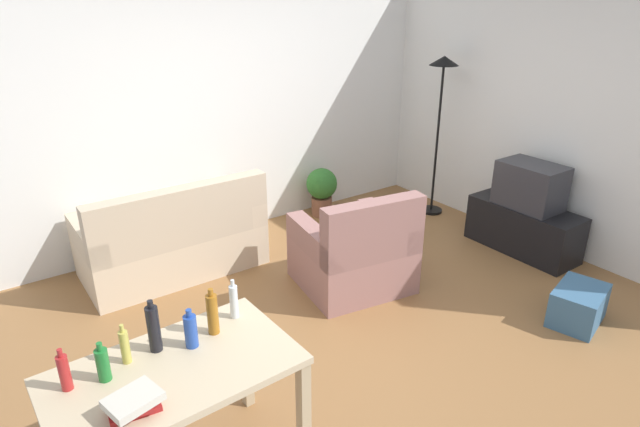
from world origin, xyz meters
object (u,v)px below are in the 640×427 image
Objects in this scene: tv_stand at (523,228)px; tv at (531,185)px; bottle_squat at (125,346)px; couch at (174,242)px; desk at (175,385)px; potted_plant at (322,188)px; book_stack at (133,403)px; bottle_blue at (191,331)px; bottle_amber at (213,314)px; torchiere_lamp at (441,93)px; armchair at (355,254)px; bottle_clear at (234,301)px; bottle_dark at (154,328)px; bottle_red at (64,372)px; storage_box at (578,305)px; bottle_green at (103,364)px.

tv reaches higher than tv_stand.
couch is at bearing 64.43° from bottle_squat.
desk reaches higher than potted_plant.
bottle_blue is at bearing 36.91° from book_stack.
bottle_amber is 1.06× the size of book_stack.
potted_plant is (-1.13, 0.68, -1.08)m from torchiere_lamp.
bottle_blue reaches higher than book_stack.
armchair is 2.18m from bottle_blue.
book_stack is at bearing -143.09° from bottle_blue.
bottle_clear reaches higher than book_stack.
bottle_dark is at bearing 32.59° from armchair.
bottle_red is 0.74m from bottle_amber.
book_stack is (0.21, -0.33, -0.05)m from bottle_red.
bottle_squat is 0.81× the size of bottle_amber.
desk is at bearing -143.45° from bottle_blue.
bottle_amber is 1.13× the size of bottle_clear.
couch is at bearing -170.72° from potted_plant.
storage_box is at bearing 144.45° from tv.
bottle_squat is 0.86× the size of book_stack.
torchiere_lamp is 8.14× the size of bottle_red.
bottle_blue is at bearing -160.00° from bottle_clear.
bottle_green is 0.82× the size of book_stack.
bottle_red reaches higher than bottle_squat.
bottle_amber is at bearing 4.42° from bottle_green.
desk is at bearing 172.93° from storage_box.
bottle_amber is at bearing 32.16° from book_stack.
bottle_blue reaches higher than potted_plant.
bottle_dark is (-0.85, -2.08, 0.58)m from couch.
bottle_red is 0.60m from bottle_blue.
torchiere_lamp is at bearing 24.34° from desk.
book_stack is at bearing -57.88° from bottle_red.
storage_box is at bearing -12.74° from bottle_clear.
potted_plant is 2.39× the size of bottle_clear.
bottle_clear is at bearing -153.93° from torchiere_lamp.
tv is 1.43m from torchiere_lamp.
torchiere_lamp is at bearing -146.83° from armchair.
bottle_clear is at bearing 79.39° from couch.
couch is 5.93× the size of bottle_amber.
potted_plant is (-1.13, 1.93, -0.37)m from tv.
bottle_dark reaches higher than armchair.
couch is 2.72m from book_stack.
couch is 3.52m from storage_box.
bottle_blue reaches higher than bottle_green.
bottle_blue reaches higher than desk.
tv_stand is at bearing 7.93° from bottle_amber.
bottle_amber reaches higher than desk.
bottle_dark is (-2.04, -0.89, 0.57)m from armchair.
storage_box is at bearing -9.46° from bottle_blue.
bottle_green is at bearing 158.35° from desk.
bottle_dark reaches higher than desk.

